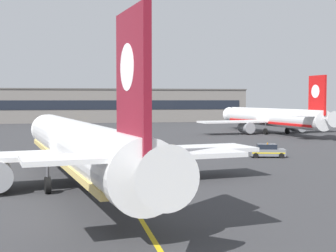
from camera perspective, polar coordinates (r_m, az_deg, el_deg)
ground_plane at (r=26.90m, az=-3.34°, el=-12.24°), size 400.00×400.00×0.00m
taxiway_centreline at (r=56.27m, az=-7.40°, el=-4.14°), size 2.83×179.99×0.01m
airliner_foreground at (r=39.68m, az=-10.67°, el=-2.34°), size 32.35×41.34×11.65m
airliner_background at (r=101.98m, az=12.20°, el=0.94°), size 31.50×40.38×11.34m
service_car_second at (r=60.63m, az=11.66°, el=-2.92°), size 4.50×2.79×1.79m
safety_cone_by_nose_gear at (r=55.85m, az=-9.57°, el=-3.95°), size 0.44×0.44×0.55m
terminal_building at (r=152.44m, az=-11.91°, el=2.39°), size 112.80×12.40×10.40m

